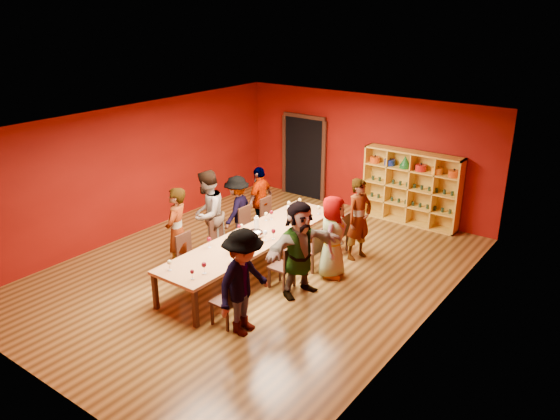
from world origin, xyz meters
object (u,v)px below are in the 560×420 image
at_px(chair_person_right_2, 285,265).
at_px(wine_bottle, 301,210).
at_px(chair_person_left_3, 249,224).
at_px(person_right_4, 359,219).
at_px(person_left_3, 237,210).
at_px(person_right_0, 244,282).
at_px(shelving_unit, 412,184).
at_px(spittoon_bowl, 255,233).
at_px(chair_person_right_4, 340,231).
at_px(person_right_3, 333,237).
at_px(person_left_1, 177,231).
at_px(person_right_2, 299,249).
at_px(person_left_2, 208,214).
at_px(chair_person_left_4, 269,214).
at_px(chair_person_left_1, 188,253).
at_px(chair_person_right_3, 314,247).
at_px(chair_person_left_2, 220,238).
at_px(tasting_table, 254,239).
at_px(person_left_4, 260,200).
at_px(chair_person_right_0, 230,299).

relative_size(chair_person_right_2, wine_bottle, 2.95).
height_order(chair_person_left_3, person_right_4, person_right_4).
xyz_separation_m(person_left_3, chair_person_right_2, (2.14, -1.12, -0.28)).
bearing_deg(person_right_0, person_left_3, 38.98).
relative_size(shelving_unit, spittoon_bowl, 7.47).
xyz_separation_m(chair_person_right_2, chair_person_right_4, (0.00, 2.00, 0.00)).
bearing_deg(person_right_3, person_left_1, 107.29).
relative_size(person_right_2, wine_bottle, 6.02).
xyz_separation_m(person_left_2, person_right_4, (2.59, 1.80, -0.07)).
relative_size(chair_person_left_4, chair_person_right_2, 1.00).
height_order(chair_person_left_1, spittoon_bowl, spittoon_bowl).
bearing_deg(chair_person_left_3, chair_person_right_3, -4.75).
bearing_deg(chair_person_right_3, chair_person_left_4, 153.36).
xyz_separation_m(chair_person_left_2, chair_person_left_4, (0.00, 1.68, 0.00)).
bearing_deg(person_left_2, person_right_0, 35.45).
distance_m(shelving_unit, chair_person_right_2, 4.58).
height_order(tasting_table, chair_person_left_3, chair_person_left_3).
bearing_deg(chair_person_left_2, chair_person_right_2, -6.22).
relative_size(chair_person_left_1, person_left_4, 0.56).
distance_m(chair_person_left_4, person_right_2, 2.87).
relative_size(shelving_unit, person_left_4, 1.51).
relative_size(chair_person_left_1, chair_person_right_3, 1.00).
distance_m(chair_person_right_2, chair_person_right_3, 0.97).
bearing_deg(person_left_2, chair_person_left_1, 0.89).
relative_size(chair_person_left_3, person_left_4, 0.56).
bearing_deg(chair_person_right_2, shelving_unit, 83.86).
relative_size(person_right_4, wine_bottle, 5.80).
xyz_separation_m(chair_person_left_1, chair_person_right_3, (1.82, 1.71, 0.00)).
xyz_separation_m(person_right_2, chair_person_right_4, (-0.31, 2.00, -0.41)).
distance_m(chair_person_left_3, person_right_2, 2.44).
bearing_deg(person_right_4, chair_person_right_0, -171.35).
height_order(person_left_4, wine_bottle, person_left_4).
distance_m(person_right_4, spittoon_bowl, 2.22).
xyz_separation_m(tasting_table, chair_person_left_4, (-0.91, 1.67, -0.20)).
distance_m(person_right_4, wine_bottle, 1.30).
height_order(person_left_2, person_left_4, person_left_2).
xyz_separation_m(person_right_0, chair_person_right_4, (-0.32, 3.58, -0.41)).
bearing_deg(person_right_4, chair_person_right_4, 105.62).
height_order(tasting_table, person_right_0, person_right_0).
relative_size(tasting_table, spittoon_bowl, 14.00).
height_order(chair_person_left_3, chair_person_right_4, same).
distance_m(person_right_0, chair_person_right_3, 2.60).
height_order(person_left_1, person_left_3, person_left_1).
height_order(shelving_unit, chair_person_right_0, shelving_unit).
bearing_deg(chair_person_right_2, person_left_3, 152.37).
bearing_deg(chair_person_left_2, person_left_2, -180.00).
relative_size(tasting_table, chair_person_left_1, 5.06).
bearing_deg(person_right_4, person_right_2, -167.96).
distance_m(chair_person_left_2, person_right_0, 2.81).
xyz_separation_m(tasting_table, shelving_unit, (1.40, 4.32, 0.28)).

